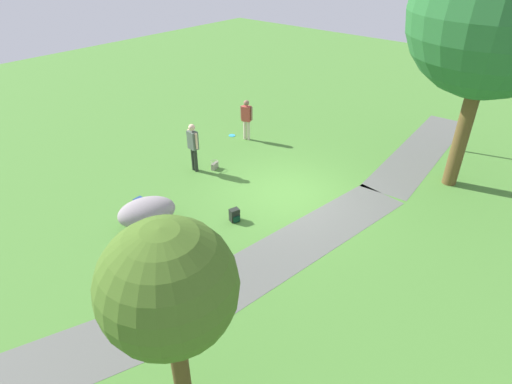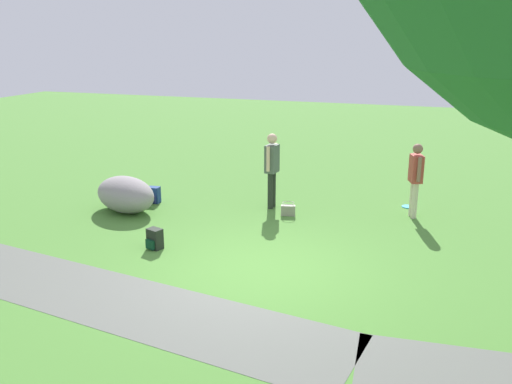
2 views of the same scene
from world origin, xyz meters
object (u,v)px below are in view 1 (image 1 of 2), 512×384
object	(u,v)px
young_tree_near_path	(168,289)
lamp_post	(469,102)
frisbee_on_grass	(232,136)
man_near_boulder	(247,117)
lawn_boulder	(147,212)
handbag_on_grass	(215,165)
backpack_by_boulder	(140,204)
large_shade_tree	(496,13)
woman_with_handbag	(193,144)
spare_backpack_on_lawn	(235,215)

from	to	relation	value
young_tree_near_path	lamp_post	world-z (taller)	young_tree_near_path
frisbee_on_grass	man_near_boulder	bearing A→B (deg)	101.88
lawn_boulder	man_near_boulder	world-z (taller)	man_near_boulder
man_near_boulder	handbag_on_grass	bearing A→B (deg)	17.04
backpack_by_boulder	lamp_post	bearing A→B (deg)	150.47
young_tree_near_path	handbag_on_grass	world-z (taller)	young_tree_near_path
young_tree_near_path	lamp_post	distance (m)	14.08
lawn_boulder	backpack_by_boulder	distance (m)	0.87
large_shade_tree	lamp_post	size ratio (longest dim) A/B	2.47
large_shade_tree	woman_with_handbag	xyz separation A→B (m)	(5.03, -7.29, -4.40)
woman_with_handbag	frisbee_on_grass	world-z (taller)	woman_with_handbag
man_near_boulder	young_tree_near_path	bearing A→B (deg)	36.24
backpack_by_boulder	man_near_boulder	bearing A→B (deg)	-171.17
handbag_on_grass	lawn_boulder	bearing A→B (deg)	13.96
backpack_by_boulder	frisbee_on_grass	size ratio (longest dim) A/B	1.46
lamp_post	backpack_by_boulder	world-z (taller)	lamp_post
woman_with_handbag	handbag_on_grass	size ratio (longest dim) A/B	5.25
lamp_post	young_tree_near_path	bearing A→B (deg)	-0.15
handbag_on_grass	frisbee_on_grass	size ratio (longest dim) A/B	1.24
lamp_post	woman_with_handbag	bearing A→B (deg)	-40.22
lamp_post	handbag_on_grass	world-z (taller)	lamp_post
large_shade_tree	frisbee_on_grass	size ratio (longest dim) A/B	28.78
backpack_by_boulder	handbag_on_grass	bearing A→B (deg)	-178.01
large_shade_tree	backpack_by_boulder	xyz separation A→B (m)	(7.86, -6.72, -5.24)
lawn_boulder	backpack_by_boulder	bearing A→B (deg)	-109.99
woman_with_handbag	man_near_boulder	world-z (taller)	woman_with_handbag
woman_with_handbag	handbag_on_grass	xyz separation A→B (m)	(-0.54, 0.46, -0.90)
lamp_post	backpack_by_boulder	distance (m)	12.36
large_shade_tree	lawn_boulder	distance (m)	11.26
young_tree_near_path	man_near_boulder	size ratio (longest dim) A/B	2.45
lawn_boulder	handbag_on_grass	xyz separation A→B (m)	(-3.65, -0.91, -0.27)
spare_backpack_on_lawn	large_shade_tree	bearing A→B (deg)	147.40
backpack_by_boulder	spare_backpack_on_lawn	bearing A→B (deg)	119.13
young_tree_near_path	woman_with_handbag	xyz separation A→B (m)	(-6.23, -6.57, -2.01)
spare_backpack_on_lawn	frisbee_on_grass	xyz separation A→B (m)	(-4.44, -4.28, -0.18)
lamp_post	man_near_boulder	xyz separation A→B (m)	(4.59, -6.97, -1.01)
man_near_boulder	handbag_on_grass	xyz separation A→B (m)	(2.69, 0.82, -0.83)
young_tree_near_path	woman_with_handbag	world-z (taller)	young_tree_near_path
large_shade_tree	woman_with_handbag	size ratio (longest dim) A/B	4.42
young_tree_near_path	man_near_boulder	bearing A→B (deg)	-143.76
lawn_boulder	frisbee_on_grass	world-z (taller)	lawn_boulder
frisbee_on_grass	large_shade_tree	bearing A→B (deg)	103.13
lamp_post	frisbee_on_grass	xyz separation A→B (m)	(4.73, -7.68, -1.98)
young_tree_near_path	handbag_on_grass	distance (m)	9.57
woman_with_handbag	backpack_by_boulder	world-z (taller)	woman_with_handbag
lawn_boulder	woman_with_handbag	size ratio (longest dim) A/B	1.10
lamp_post	backpack_by_boulder	xyz separation A→B (m)	(10.64, -6.03, -1.79)
young_tree_near_path	spare_backpack_on_lawn	distance (m)	6.57
young_tree_near_path	frisbee_on_grass	xyz separation A→B (m)	(-9.31, -7.64, -3.04)
woman_with_handbag	man_near_boulder	xyz separation A→B (m)	(-3.22, -0.36, -0.07)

